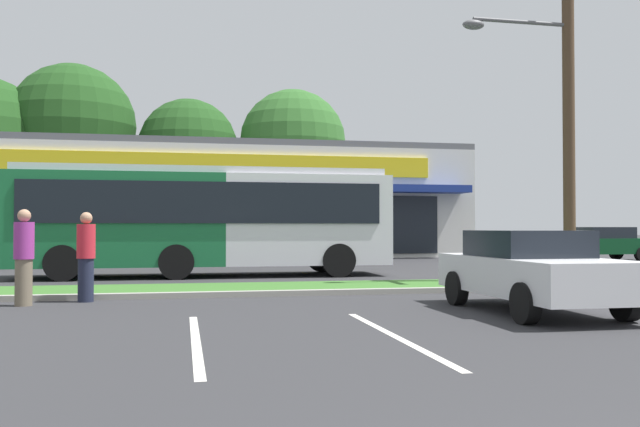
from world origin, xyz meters
TOP-DOWN VIEW (x-y plane):
  - grass_median at (0.00, 14.00)m, footprint 56.00×2.20m
  - curb_lip at (0.00, 12.78)m, footprint 56.00×0.24m
  - parking_stripe_1 at (-2.87, 7.23)m, footprint 0.12×4.80m
  - parking_stripe_2 at (-0.23, 7.08)m, footprint 0.12×4.80m
  - storefront_building at (-1.37, 35.61)m, footprint 25.30×12.56m
  - tree_mid_left at (-10.32, 46.07)m, footprint 8.31×8.31m
  - tree_mid at (-2.71, 45.43)m, footprint 6.74×6.74m
  - tree_mid_right at (4.47, 45.26)m, footprint 7.37×7.37m
  - utility_pole at (6.43, 13.93)m, footprint 3.03×2.40m
  - city_bus at (-2.39, 19.09)m, footprint 11.15×2.72m
  - car_1 at (2.92, 9.14)m, footprint 1.93×4.28m
  - car_2 at (15.13, 25.45)m, footprint 4.71×2.01m
  - car_3 at (-9.53, 25.11)m, footprint 4.27×1.89m
  - pedestrian_near_bench at (-4.92, 12.39)m, footprint 0.36×0.36m
  - pedestrian_mid at (-5.97, 11.89)m, footprint 0.37×0.37m

SIDE VIEW (x-z plane):
  - parking_stripe_1 at x=-2.87m, z-range 0.00..0.01m
  - parking_stripe_2 at x=-0.23m, z-range 0.00..0.01m
  - grass_median at x=0.00m, z-range 0.00..0.12m
  - curb_lip at x=0.00m, z-range 0.00..0.12m
  - car_1 at x=2.92m, z-range 0.03..1.45m
  - car_3 at x=-9.53m, z-range 0.02..1.50m
  - car_2 at x=15.13m, z-range 0.02..1.52m
  - pedestrian_near_bench at x=-4.92m, z-range 0.00..1.78m
  - pedestrian_mid at x=-5.97m, z-range 0.00..1.82m
  - city_bus at x=-2.39m, z-range 0.14..3.39m
  - storefront_building at x=-1.37m, z-range 0.00..5.68m
  - utility_pole at x=6.43m, z-range 0.34..9.56m
  - tree_mid at x=-2.71m, z-range 1.74..11.98m
  - tree_mid_right at x=4.47m, z-range 1.87..13.00m
  - tree_mid_left at x=-10.32m, z-range 2.04..14.46m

